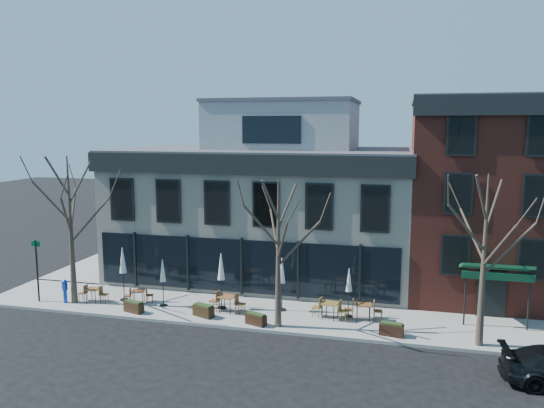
# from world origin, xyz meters

# --- Properties ---
(ground) EXTENTS (120.00, 120.00, 0.00)m
(ground) POSITION_xyz_m (0.00, 0.00, 0.00)
(ground) COLOR black
(ground) RESTS_ON ground
(sidewalk_front) EXTENTS (33.50, 4.70, 0.15)m
(sidewalk_front) POSITION_xyz_m (3.25, -2.15, 0.07)
(sidewalk_front) COLOR gray
(sidewalk_front) RESTS_ON ground
(sidewalk_side) EXTENTS (4.50, 12.00, 0.15)m
(sidewalk_side) POSITION_xyz_m (-11.25, 6.00, 0.07)
(sidewalk_side) COLOR gray
(sidewalk_side) RESTS_ON ground
(corner_building) EXTENTS (18.39, 10.39, 11.10)m
(corner_building) POSITION_xyz_m (0.07, 5.07, 4.72)
(corner_building) COLOR silver
(corner_building) RESTS_ON ground
(red_brick_building) EXTENTS (8.20, 11.78, 11.18)m
(red_brick_building) POSITION_xyz_m (13.00, 4.98, 5.64)
(red_brick_building) COLOR maroon
(red_brick_building) RESTS_ON ground
(tree_corner) EXTENTS (3.93, 3.98, 7.92)m
(tree_corner) POSITION_xyz_m (-8.49, -3.20, 4.25)
(tree_corner) COLOR #382B21
(tree_corner) RESTS_ON sidewalk_front
(tree_mid) EXTENTS (3.50, 3.55, 7.04)m
(tree_mid) POSITION_xyz_m (3.01, -3.90, 3.79)
(tree_mid) COLOR #382B21
(tree_mid) RESTS_ON sidewalk_front
(tree_right) EXTENTS (3.72, 3.77, 7.48)m
(tree_right) POSITION_xyz_m (12.01, -3.90, 4.02)
(tree_right) COLOR #382B21
(tree_right) RESTS_ON sidewalk_front
(sign_pole) EXTENTS (0.50, 0.10, 3.40)m
(sign_pole) POSITION_xyz_m (-10.50, -3.50, 2.07)
(sign_pole) COLOR black
(sign_pole) RESTS_ON sidewalk_front
(call_box) EXTENTS (0.26, 0.26, 1.32)m
(call_box) POSITION_xyz_m (-8.95, -3.37, 0.85)
(call_box) COLOR #0D31B4
(call_box) RESTS_ON sidewalk_front
(cafe_set_0) EXTENTS (1.69, 0.69, 0.89)m
(cafe_set_0) POSITION_xyz_m (-7.57, -2.85, 0.61)
(cafe_set_0) COLOR brown
(cafe_set_0) RESTS_ON sidewalk_front
(cafe_set_1) EXTENTS (1.63, 0.90, 0.84)m
(cafe_set_1) POSITION_xyz_m (-5.09, -2.44, 0.58)
(cafe_set_1) COLOR brown
(cafe_set_1) RESTS_ON sidewalk_front
(cafe_set_2) EXTENTS (2.01, 0.88, 1.03)m
(cafe_set_2) POSITION_xyz_m (0.02, -2.64, 0.68)
(cafe_set_2) COLOR brown
(cafe_set_2) RESTS_ON sidewalk_front
(cafe_set_4) EXTENTS (1.92, 0.89, 0.99)m
(cafe_set_4) POSITION_xyz_m (5.26, -2.29, 0.66)
(cafe_set_4) COLOR brown
(cafe_set_4) RESTS_ON sidewalk_front
(cafe_set_5) EXTENTS (1.92, 0.83, 0.99)m
(cafe_set_5) POSITION_xyz_m (6.87, -2.07, 0.66)
(cafe_set_5) COLOR brown
(cafe_set_5) RESTS_ON sidewalk_front
(umbrella_0) EXTENTS (0.47, 0.47, 2.94)m
(umbrella_0) POSITION_xyz_m (-6.07, -2.24, 2.23)
(umbrella_0) COLOR black
(umbrella_0) RESTS_ON sidewalk_front
(umbrella_1) EXTENTS (0.40, 0.40, 2.53)m
(umbrella_1) POSITION_xyz_m (-3.58, -2.55, 1.93)
(umbrella_1) COLOR black
(umbrella_1) RESTS_ON sidewalk_front
(umbrella_2) EXTENTS (0.47, 0.47, 2.94)m
(umbrella_2) POSITION_xyz_m (-0.46, -2.15, 2.22)
(umbrella_2) COLOR black
(umbrella_2) RESTS_ON sidewalk_front
(umbrella_3) EXTENTS (0.45, 0.45, 2.78)m
(umbrella_3) POSITION_xyz_m (2.67, -1.70, 2.11)
(umbrella_3) COLOR black
(umbrella_3) RESTS_ON sidewalk_front
(umbrella_4) EXTENTS (0.40, 0.40, 2.48)m
(umbrella_4) POSITION_xyz_m (6.11, -1.78, 1.90)
(umbrella_4) COLOR black
(umbrella_4) RESTS_ON sidewalk_front
(planter_0) EXTENTS (1.12, 0.69, 0.59)m
(planter_0) POSITION_xyz_m (-4.62, -3.83, 0.44)
(planter_0) COLOR #312010
(planter_0) RESTS_ON sidewalk_front
(planter_1) EXTENTS (1.20, 0.83, 0.62)m
(planter_1) POSITION_xyz_m (-0.94, -3.53, 0.46)
(planter_1) COLOR black
(planter_1) RESTS_ON sidewalk_front
(planter_2) EXTENTS (1.10, 0.74, 0.57)m
(planter_2) POSITION_xyz_m (1.92, -3.97, 0.43)
(planter_2) COLOR black
(planter_2) RESTS_ON sidewalk_front
(planter_3) EXTENTS (1.12, 0.57, 0.60)m
(planter_3) POSITION_xyz_m (8.27, -3.76, 0.45)
(planter_3) COLOR black
(planter_3) RESTS_ON sidewalk_front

